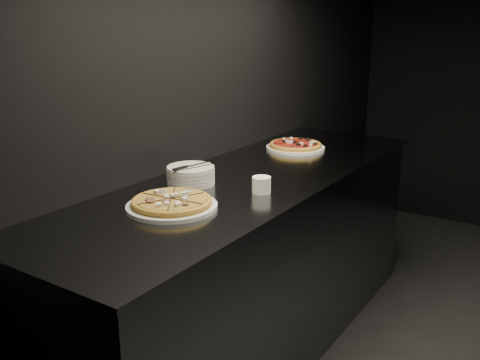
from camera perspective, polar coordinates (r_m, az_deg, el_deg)
The scene contains 7 objects.
wall_left at distance 2.64m, azimuth -5.64°, elevation 11.73°, with size 0.02×5.00×2.80m, color black.
counter at distance 2.68m, azimuth 1.18°, elevation -9.06°, with size 0.74×2.44×0.92m.
pizza_mushroom at distance 2.09m, azimuth -7.29°, elevation -2.46°, with size 0.35×0.35×0.04m.
pizza_tomato at distance 3.07m, azimuth 5.94°, elevation 3.67°, with size 0.35×0.35×0.04m.
plate_stack at distance 2.40m, azimuth -5.28°, elevation 0.55°, with size 0.21×0.21×0.08m.
cutlery at distance 2.37m, azimuth -5.39°, elevation 1.41°, with size 0.11×0.22×0.01m.
ramekin at distance 2.26m, azimuth 2.30°, elevation -0.47°, with size 0.08×0.08×0.07m.
Camera 1 is at (-0.84, -2.05, 1.61)m, focal length 40.00 mm.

